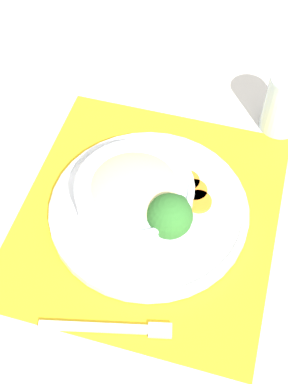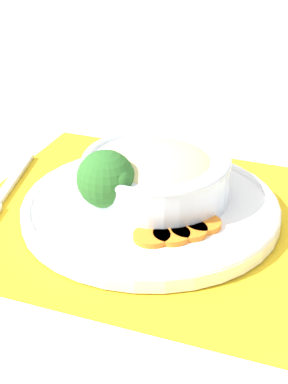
% 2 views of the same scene
% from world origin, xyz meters
% --- Properties ---
extents(ground_plane, '(4.00, 4.00, 0.00)m').
position_xyz_m(ground_plane, '(0.00, 0.00, 0.00)').
color(ground_plane, beige).
extents(placemat, '(0.46, 0.42, 0.00)m').
position_xyz_m(placemat, '(0.00, 0.00, 0.00)').
color(placemat, yellow).
rests_on(placemat, ground_plane).
extents(plate, '(0.31, 0.31, 0.02)m').
position_xyz_m(plate, '(0.00, 0.00, 0.02)').
color(plate, white).
rests_on(plate, placemat).
extents(bowl, '(0.18, 0.18, 0.06)m').
position_xyz_m(bowl, '(0.00, -0.02, 0.05)').
color(bowl, silver).
rests_on(bowl, plate).
extents(broccoli_floret, '(0.07, 0.07, 0.08)m').
position_xyz_m(broccoli_floret, '(0.04, 0.04, 0.07)').
color(broccoli_floret, '#84AD5B').
rests_on(broccoli_floret, plate).
extents(carrot_slice_near, '(0.04, 0.04, 0.01)m').
position_xyz_m(carrot_slice_near, '(-0.02, 0.07, 0.02)').
color(carrot_slice_near, orange).
rests_on(carrot_slice_near, plate).
extents(carrot_slice_middle, '(0.04, 0.04, 0.01)m').
position_xyz_m(carrot_slice_middle, '(-0.04, 0.06, 0.02)').
color(carrot_slice_middle, orange).
rests_on(carrot_slice_middle, plate).
extents(carrot_slice_far, '(0.04, 0.04, 0.01)m').
position_xyz_m(carrot_slice_far, '(-0.06, 0.05, 0.02)').
color(carrot_slice_far, orange).
rests_on(carrot_slice_far, plate).
extents(carrot_slice_extra, '(0.04, 0.04, 0.01)m').
position_xyz_m(carrot_slice_extra, '(-0.07, 0.03, 0.02)').
color(carrot_slice_extra, orange).
rests_on(carrot_slice_extra, plate).
extents(water_glass, '(0.07, 0.07, 0.11)m').
position_xyz_m(water_glass, '(-0.24, 0.19, 0.05)').
color(water_glass, silver).
rests_on(water_glass, ground_plane).
extents(fork, '(0.05, 0.18, 0.01)m').
position_xyz_m(fork, '(0.20, 0.00, 0.01)').
color(fork, '#B7B7BC').
rests_on(fork, placemat).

